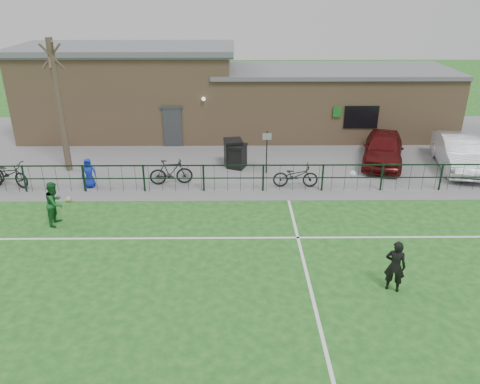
{
  "coord_description": "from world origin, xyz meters",
  "views": [
    {
      "loc": [
        -0.14,
        -10.13,
        8.08
      ],
      "look_at": [
        0.0,
        5.0,
        1.3
      ],
      "focal_mm": 35.0,
      "sensor_mm": 36.0,
      "label": 1
    }
  ],
  "objects_px": {
    "bicycle_d": "(171,172)",
    "outfield_player": "(55,203)",
    "bicycle_e": "(295,176)",
    "wheelie_bin_right": "(233,153)",
    "bicycle_c": "(9,173)",
    "sign_post": "(267,152)",
    "spectator_child": "(89,173)",
    "wheelie_bin_left": "(237,157)",
    "bare_tree": "(60,108)",
    "ball_ground": "(68,199)",
    "car_maroon": "(383,148)",
    "car_silver": "(458,153)"
  },
  "relations": [
    {
      "from": "bicycle_e",
      "to": "outfield_player",
      "type": "relative_size",
      "value": 1.18
    },
    {
      "from": "car_maroon",
      "to": "outfield_player",
      "type": "bearing_deg",
      "value": -138.11
    },
    {
      "from": "bicycle_c",
      "to": "sign_post",
      "type": "bearing_deg",
      "value": -58.95
    },
    {
      "from": "bicycle_e",
      "to": "wheelie_bin_right",
      "type": "bearing_deg",
      "value": 46.64
    },
    {
      "from": "wheelie_bin_right",
      "to": "bicycle_d",
      "type": "height_order",
      "value": "wheelie_bin_right"
    },
    {
      "from": "wheelie_bin_left",
      "to": "bicycle_d",
      "type": "bearing_deg",
      "value": -124.82
    },
    {
      "from": "spectator_child",
      "to": "ball_ground",
      "type": "xyz_separation_m",
      "value": [
        -0.46,
        -1.46,
        -0.55
      ]
    },
    {
      "from": "outfield_player",
      "to": "ball_ground",
      "type": "bearing_deg",
      "value": 11.4
    },
    {
      "from": "bicycle_d",
      "to": "outfield_player",
      "type": "distance_m",
      "value": 5.19
    },
    {
      "from": "spectator_child",
      "to": "ball_ground",
      "type": "relative_size",
      "value": 5.79
    },
    {
      "from": "car_silver",
      "to": "spectator_child",
      "type": "height_order",
      "value": "car_silver"
    },
    {
      "from": "bicycle_c",
      "to": "bicycle_e",
      "type": "height_order",
      "value": "bicycle_c"
    },
    {
      "from": "wheelie_bin_right",
      "to": "sign_post",
      "type": "distance_m",
      "value": 1.87
    },
    {
      "from": "ball_ground",
      "to": "bare_tree",
      "type": "bearing_deg",
      "value": 107.42
    },
    {
      "from": "car_silver",
      "to": "wheelie_bin_right",
      "type": "bearing_deg",
      "value": -172.4
    },
    {
      "from": "bicycle_c",
      "to": "wheelie_bin_left",
      "type": "bearing_deg",
      "value": -54.15
    },
    {
      "from": "car_silver",
      "to": "wheelie_bin_left",
      "type": "bearing_deg",
      "value": -170.74
    },
    {
      "from": "bare_tree",
      "to": "bicycle_c",
      "type": "bearing_deg",
      "value": -136.73
    },
    {
      "from": "wheelie_bin_left",
      "to": "sign_post",
      "type": "xyz_separation_m",
      "value": [
        1.33,
        -0.69,
        0.47
      ]
    },
    {
      "from": "spectator_child",
      "to": "outfield_player",
      "type": "xyz_separation_m",
      "value": [
        -0.25,
        -3.31,
        0.15
      ]
    },
    {
      "from": "bicycle_c",
      "to": "ball_ground",
      "type": "relative_size",
      "value": 9.42
    },
    {
      "from": "wheelie_bin_right",
      "to": "outfield_player",
      "type": "distance_m",
      "value": 8.71
    },
    {
      "from": "wheelie_bin_right",
      "to": "spectator_child",
      "type": "relative_size",
      "value": 0.93
    },
    {
      "from": "car_silver",
      "to": "bare_tree",
      "type": "bearing_deg",
      "value": -169.59
    },
    {
      "from": "car_maroon",
      "to": "car_silver",
      "type": "relative_size",
      "value": 0.96
    },
    {
      "from": "wheelie_bin_right",
      "to": "ball_ground",
      "type": "height_order",
      "value": "wheelie_bin_right"
    },
    {
      "from": "bicycle_d",
      "to": "ball_ground",
      "type": "height_order",
      "value": "bicycle_d"
    },
    {
      "from": "sign_post",
      "to": "car_maroon",
      "type": "xyz_separation_m",
      "value": [
        5.73,
        1.23,
        -0.24
      ]
    },
    {
      "from": "sign_post",
      "to": "bicycle_d",
      "type": "distance_m",
      "value": 4.44
    },
    {
      "from": "bare_tree",
      "to": "spectator_child",
      "type": "xyz_separation_m",
      "value": [
        1.56,
        -2.03,
        -2.33
      ]
    },
    {
      "from": "wheelie_bin_left",
      "to": "bicycle_c",
      "type": "distance_m",
      "value": 10.08
    },
    {
      "from": "bicycle_d",
      "to": "outfield_player",
      "type": "relative_size",
      "value": 1.14
    },
    {
      "from": "bicycle_c",
      "to": "bicycle_d",
      "type": "xyz_separation_m",
      "value": [
        6.98,
        0.08,
        0.01
      ]
    },
    {
      "from": "car_maroon",
      "to": "bicycle_d",
      "type": "height_order",
      "value": "car_maroon"
    },
    {
      "from": "bicycle_c",
      "to": "bicycle_d",
      "type": "bearing_deg",
      "value": -65.29
    },
    {
      "from": "car_maroon",
      "to": "ball_ground",
      "type": "relative_size",
      "value": 20.12
    },
    {
      "from": "wheelie_bin_left",
      "to": "wheelie_bin_right",
      "type": "distance_m",
      "value": 0.37
    },
    {
      "from": "bicycle_c",
      "to": "outfield_player",
      "type": "bearing_deg",
      "value": -113.24
    },
    {
      "from": "outfield_player",
      "to": "wheelie_bin_right",
      "type": "bearing_deg",
      "value": -42.78
    },
    {
      "from": "sign_post",
      "to": "outfield_player",
      "type": "relative_size",
      "value": 1.22
    },
    {
      "from": "car_silver",
      "to": "car_maroon",
      "type": "bearing_deg",
      "value": 178.05
    },
    {
      "from": "bare_tree",
      "to": "sign_post",
      "type": "distance_m",
      "value": 9.48
    },
    {
      "from": "bicycle_e",
      "to": "spectator_child",
      "type": "distance_m",
      "value": 8.86
    },
    {
      "from": "bare_tree",
      "to": "spectator_child",
      "type": "relative_size",
      "value": 4.65
    },
    {
      "from": "wheelie_bin_left",
      "to": "car_silver",
      "type": "xyz_separation_m",
      "value": [
        10.38,
        -0.17,
        0.24
      ]
    },
    {
      "from": "wheelie_bin_left",
      "to": "car_maroon",
      "type": "relative_size",
      "value": 0.24
    },
    {
      "from": "bicycle_d",
      "to": "car_maroon",
      "type": "bearing_deg",
      "value": -83.24
    },
    {
      "from": "spectator_child",
      "to": "bicycle_c",
      "type": "bearing_deg",
      "value": 167.51
    },
    {
      "from": "bare_tree",
      "to": "bicycle_d",
      "type": "xyz_separation_m",
      "value": [
        5.04,
        -1.74,
        -2.42
      ]
    },
    {
      "from": "outfield_player",
      "to": "ball_ground",
      "type": "relative_size",
      "value": 7.33
    }
  ]
}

